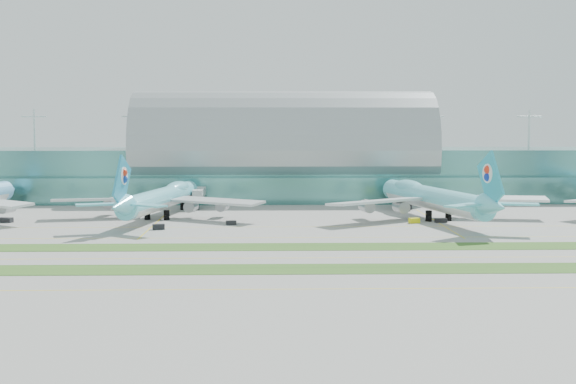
{
  "coord_description": "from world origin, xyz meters",
  "views": [
    {
      "loc": [
        -6.06,
        -194.27,
        31.01
      ],
      "look_at": [
        0.0,
        55.0,
        9.0
      ],
      "focal_mm": 50.0,
      "sensor_mm": 36.0,
      "label": 1
    }
  ],
  "objects": [
    {
      "name": "gse_f",
      "position": [
        46.87,
        48.75,
        0.64
      ],
      "size": [
        3.87,
        2.37,
        1.28
      ],
      "primitive_type": "cube",
      "rotation": [
        0.0,
        0.0,
        0.2
      ],
      "color": "black",
      "rests_on": "ground"
    },
    {
      "name": "grass_strip_near",
      "position": [
        0.0,
        -28.0,
        0.04
      ],
      "size": [
        420.0,
        12.0,
        0.08
      ],
      "primitive_type": "cube",
      "color": "#2D591E",
      "rests_on": "ground"
    },
    {
      "name": "taxiline_c",
      "position": [
        0.0,
        18.0,
        0.01
      ],
      "size": [
        420.0,
        0.35,
        0.01
      ],
      "primitive_type": "cube",
      "color": "yellow",
      "rests_on": "ground"
    },
    {
      "name": "gse_b",
      "position": [
        -87.07,
        52.38,
        0.76
      ],
      "size": [
        4.74,
        3.22,
        1.51
      ],
      "primitive_type": "cube",
      "rotation": [
        0.0,
        0.0,
        -0.26
      ],
      "color": "black",
      "rests_on": "ground"
    },
    {
      "name": "grass_strip_far",
      "position": [
        0.0,
        2.0,
        0.04
      ],
      "size": [
        420.0,
        12.0,
        0.08
      ],
      "primitive_type": "cube",
      "color": "#2D591E",
      "rests_on": "ground"
    },
    {
      "name": "terminal",
      "position": [
        0.01,
        128.79,
        14.23
      ],
      "size": [
        340.0,
        69.1,
        36.0
      ],
      "color": "#3D7A75",
      "rests_on": "ground"
    },
    {
      "name": "gse_e",
      "position": [
        38.47,
        47.7,
        0.79
      ],
      "size": [
        3.56,
        2.63,
        1.58
      ],
      "primitive_type": "cube",
      "rotation": [
        0.0,
        0.0,
        0.31
      ],
      "color": "yellow",
      "rests_on": "ground"
    },
    {
      "name": "taxiline_b",
      "position": [
        0.0,
        -14.0,
        0.01
      ],
      "size": [
        420.0,
        0.35,
        0.01
      ],
      "primitive_type": "cube",
      "color": "yellow",
      "rests_on": "ground"
    },
    {
      "name": "airliner_b",
      "position": [
        -40.55,
        62.49,
        6.75
      ],
      "size": [
        69.0,
        79.2,
        21.89
      ],
      "rotation": [
        0.0,
        0.0,
        -0.18
      ],
      "color": "#68D2E4",
      "rests_on": "ground"
    },
    {
      "name": "taxiline_d",
      "position": [
        0.0,
        40.0,
        0.01
      ],
      "size": [
        420.0,
        0.35,
        0.01
      ],
      "primitive_type": "cube",
      "color": "yellow",
      "rests_on": "ground"
    },
    {
      "name": "gse_c",
      "position": [
        -37.74,
        34.91,
        0.81
      ],
      "size": [
        3.67,
        2.34,
        1.62
      ],
      "primitive_type": "cube",
      "rotation": [
        0.0,
        0.0,
        0.23
      ],
      "color": "black",
      "rests_on": "ground"
    },
    {
      "name": "taxiline_a",
      "position": [
        0.0,
        -48.0,
        0.01
      ],
      "size": [
        420.0,
        0.35,
        0.01
      ],
      "primitive_type": "cube",
      "color": "yellow",
      "rests_on": "ground"
    },
    {
      "name": "airliner_c",
      "position": [
        45.95,
        57.75,
        7.16
      ],
      "size": [
        72.44,
        83.49,
        23.22
      ],
      "rotation": [
        0.0,
        0.0,
        0.23
      ],
      "color": "#67D5E4",
      "rests_on": "ground"
    },
    {
      "name": "ground",
      "position": [
        0.0,
        0.0,
        0.0
      ],
      "size": [
        700.0,
        700.0,
        0.0
      ],
      "primitive_type": "plane",
      "color": "gray",
      "rests_on": "ground"
    },
    {
      "name": "gse_d",
      "position": [
        -17.36,
        44.68,
        0.65
      ],
      "size": [
        3.3,
        2.03,
        1.29
      ],
      "primitive_type": "cube",
      "rotation": [
        0.0,
        0.0,
        0.16
      ],
      "color": "black",
      "rests_on": "ground"
    }
  ]
}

